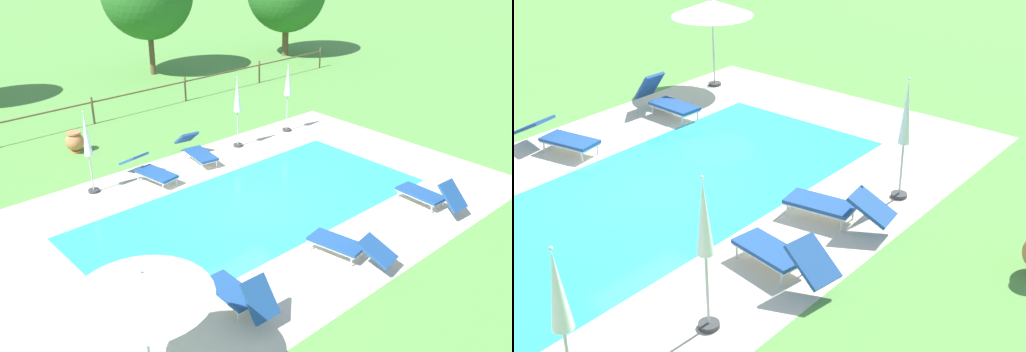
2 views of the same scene
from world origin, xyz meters
The scene contains 12 objects.
ground_plane centered at (0.00, 0.00, 0.00)m, with size 160.00×160.00×0.00m, color #599342.
pool_deck_paving centered at (0.00, 0.00, 0.00)m, with size 14.45×9.01×0.01m, color beige.
swimming_pool_water centered at (0.00, 0.00, 0.01)m, with size 9.82×4.39×0.01m, color #2DB7C6.
pool_coping_rim centered at (0.00, 0.00, 0.01)m, with size 10.30×4.87×0.01m.
sun_lounger_north_near_steps centered at (-0.05, -3.29, 0.35)m, with size 0.95×2.15×0.71m.
sun_lounger_north_far centered at (0.73, 3.61, 0.37)m, with size 0.90×2.07×0.84m.
sun_lounger_north_end centered at (-3.11, -3.02, 0.40)m, with size 0.67×1.87×1.00m.
sun_lounger_south_near_corner centered at (-1.21, 3.34, 0.36)m, with size 0.90×2.12×0.75m.
patio_umbrella_open_foreground centered at (-5.56, -3.66, 2.18)m, with size 2.24×2.24×2.45m.
patio_umbrella_closed_row_west centered at (-2.84, 3.78, 1.57)m, with size 0.32×0.32×2.46m.
patio_umbrella_closed_row_mid_west centered at (2.50, 3.65, 1.64)m, with size 0.32×0.32×2.47m.
patio_umbrella_closed_row_centre centered at (4.82, 3.58, 1.69)m, with size 0.32×0.32×2.48m.
Camera 2 is at (8.51, 9.59, 6.59)m, focal length 50.18 mm.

